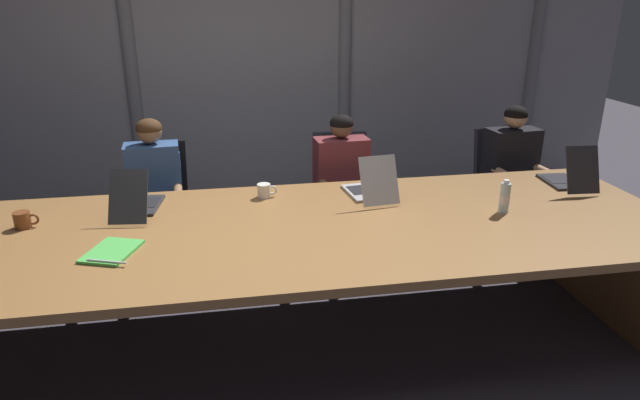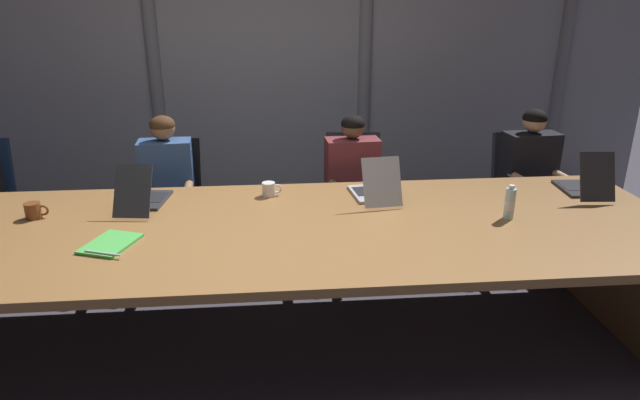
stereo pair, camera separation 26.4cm
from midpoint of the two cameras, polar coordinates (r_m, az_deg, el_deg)
ground_plane at (r=3.55m, az=-3.63°, el=-13.98°), size 15.16×15.16×0.00m
conference_table at (r=3.24m, az=-3.87°, el=-4.87°), size 4.96×1.50×0.75m
curtain_backdrop at (r=5.27m, az=-4.80°, el=15.46°), size 7.58×0.17×3.10m
laptop_left_mid at (r=3.60m, az=-15.69°, el=0.25°), size 0.28×0.53×0.30m
laptop_center at (r=3.63m, az=7.69°, el=1.03°), size 0.29×0.48×0.31m
laptop_right_mid at (r=4.14m, az=27.17°, el=1.37°), size 0.25×0.47×0.32m
office_chair_left_mid at (r=4.46m, az=-13.50°, el=-1.82°), size 0.60×0.60×0.95m
office_chair_center at (r=4.48m, az=5.09°, el=-1.18°), size 0.60×0.60×0.97m
office_chair_right_mid at (r=4.92m, az=21.58°, el=-0.63°), size 0.60×0.60×0.94m
person_left_mid at (r=4.21m, az=-13.75°, el=1.27°), size 0.42×0.57×1.18m
person_center at (r=4.23m, az=5.32°, el=1.72°), size 0.43×0.56×1.16m
person_right_mid at (r=4.69m, az=22.62°, el=2.26°), size 0.45×0.57×1.18m
water_bottle_primary at (r=3.50m, az=21.03°, el=-0.37°), size 0.06×0.06×0.21m
coffee_mug_near at (r=3.66m, az=-3.19°, el=1.10°), size 0.13×0.09×0.09m
coffee_mug_far at (r=3.64m, az=-25.59°, el=-1.02°), size 0.14×0.09×0.10m
spiral_notepad at (r=3.11m, az=-18.53°, el=-4.36°), size 0.31×0.36×0.03m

